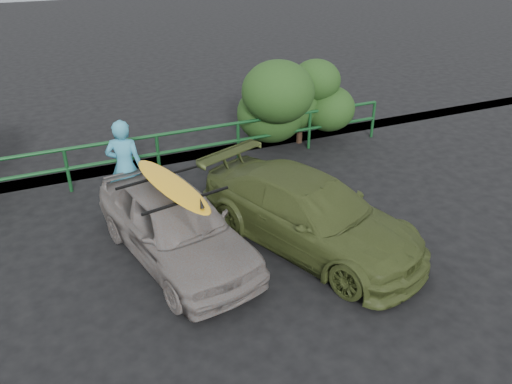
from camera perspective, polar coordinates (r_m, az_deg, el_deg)
ground at (r=7.71m, az=-8.84°, el=-14.53°), size 80.00×80.00×0.00m
guardrail at (r=11.63m, az=-15.89°, el=3.30°), size 14.00×0.08×1.04m
shrub_right at (r=13.37m, az=5.17°, el=9.90°), size 3.20×2.40×2.09m
sedan at (r=8.69m, az=-9.26°, el=-3.63°), size 2.33×4.15×1.33m
olive_vehicle at (r=8.99m, az=6.13°, el=-2.41°), size 3.33×4.81×1.29m
man at (r=10.21m, az=-14.73°, el=2.78°), size 0.84×0.71×1.96m
roof_rack at (r=8.35m, az=-9.62°, el=0.42°), size 1.72×1.36×0.05m
surfboard at (r=8.33m, az=-9.65°, el=0.80°), size 0.98×2.47×0.07m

